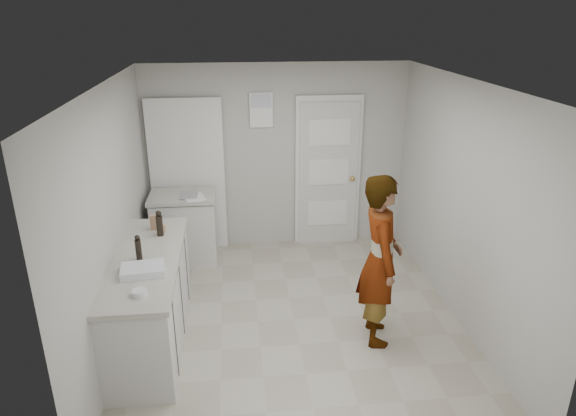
{
  "coord_description": "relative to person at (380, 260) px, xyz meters",
  "views": [
    {
      "loc": [
        -0.58,
        -4.68,
        3.13
      ],
      "look_at": [
        -0.02,
        0.4,
        1.14
      ],
      "focal_mm": 32.0,
      "sensor_mm": 36.0,
      "label": 1
    }
  ],
  "objects": [
    {
      "name": "spice_jar",
      "position": [
        -2.13,
        0.78,
        0.1
      ],
      "size": [
        0.05,
        0.05,
        0.07
      ],
      "primitive_type": "cylinder",
      "color": "tan",
      "rests_on": "main_counter"
    },
    {
      "name": "ground",
      "position": [
        -0.79,
        0.38,
        -0.86
      ],
      "size": [
        4.0,
        4.0,
        0.0
      ],
      "primitive_type": "plane",
      "color": "#9F9885",
      "rests_on": "ground"
    },
    {
      "name": "oil_cruet_b",
      "position": [
        -2.28,
        0.13,
        0.18
      ],
      "size": [
        0.06,
        0.06,
        0.26
      ],
      "color": "black",
      "rests_on": "main_counter"
    },
    {
      "name": "baking_dish",
      "position": [
        -2.21,
        -0.13,
        0.09
      ],
      "size": [
        0.41,
        0.31,
        0.07
      ],
      "rotation": [
        0.0,
        0.0,
        0.12
      ],
      "color": "silver",
      "rests_on": "main_counter"
    },
    {
      "name": "main_counter",
      "position": [
        -2.24,
        0.18,
        -0.44
      ],
      "size": [
        0.64,
        1.96,
        0.93
      ],
      "color": "silver",
      "rests_on": "ground"
    },
    {
      "name": "cake_mix_box",
      "position": [
        -2.23,
        0.85,
        0.14
      ],
      "size": [
        0.1,
        0.05,
        0.16
      ],
      "primitive_type": "cube",
      "rotation": [
        0.0,
        0.0,
        0.04
      ],
      "color": "#8F6447",
      "rests_on": "main_counter"
    },
    {
      "name": "papers",
      "position": [
        -1.88,
        1.81,
        0.07
      ],
      "size": [
        0.33,
        0.37,
        0.01
      ],
      "primitive_type": "cube",
      "rotation": [
        0.0,
        0.0,
        0.31
      ],
      "color": "white",
      "rests_on": "side_counter"
    },
    {
      "name": "oil_cruet_a",
      "position": [
        -2.16,
        0.69,
        0.19
      ],
      "size": [
        0.07,
        0.07,
        0.28
      ],
      "color": "black",
      "rests_on": "main_counter"
    },
    {
      "name": "egg_bowl",
      "position": [
        -2.18,
        -0.51,
        0.08
      ],
      "size": [
        0.12,
        0.12,
        0.05
      ],
      "color": "silver",
      "rests_on": "main_counter"
    },
    {
      "name": "room_shell",
      "position": [
        -0.96,
        2.33,
        0.16
      ],
      "size": [
        4.0,
        4.0,
        4.0
      ],
      "color": "#B3B0A9",
      "rests_on": "ground"
    },
    {
      "name": "person",
      "position": [
        0.0,
        0.0,
        0.0
      ],
      "size": [
        0.47,
        0.67,
        1.73
      ],
      "primitive_type": "imported",
      "rotation": [
        0.0,
        0.0,
        1.48
      ],
      "color": "silver",
      "rests_on": "ground"
    },
    {
      "name": "side_counter",
      "position": [
        -2.04,
        1.93,
        -0.44
      ],
      "size": [
        0.84,
        0.61,
        0.93
      ],
      "color": "silver",
      "rests_on": "ground"
    }
  ]
}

